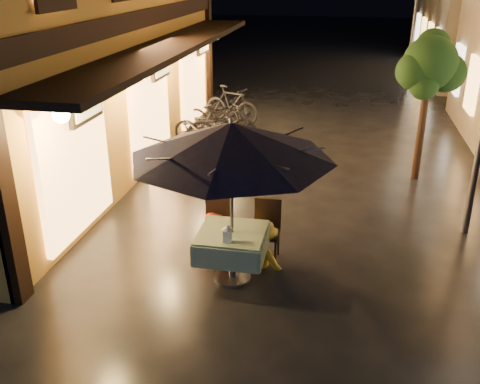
% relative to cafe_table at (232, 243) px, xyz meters
% --- Properties ---
extents(ground, '(90.00, 90.00, 0.00)m').
position_rel_cafe_table_xyz_m(ground, '(0.69, 0.26, -0.59)').
color(ground, black).
rests_on(ground, ground).
extents(street_tree, '(1.43, 1.20, 3.15)m').
position_rel_cafe_table_xyz_m(street_tree, '(3.11, 4.77, 1.83)').
color(street_tree, black).
rests_on(street_tree, ground).
extents(streetlamp_far, '(0.36, 0.36, 4.23)m').
position_rel_cafe_table_xyz_m(streetlamp_far, '(3.69, 14.26, 2.33)').
color(streetlamp_far, '#59595E').
rests_on(streetlamp_far, ground).
extents(cafe_table, '(0.99, 0.99, 0.78)m').
position_rel_cafe_table_xyz_m(cafe_table, '(0.00, 0.00, 0.00)').
color(cafe_table, '#59595E').
rests_on(cafe_table, ground).
extents(patio_umbrella, '(2.86, 2.86, 2.46)m').
position_rel_cafe_table_xyz_m(patio_umbrella, '(0.00, 0.00, 1.56)').
color(patio_umbrella, '#59595E').
rests_on(patio_umbrella, ground).
extents(cafe_chair_left, '(0.42, 0.42, 0.97)m').
position_rel_cafe_table_xyz_m(cafe_chair_left, '(-0.40, 0.74, -0.05)').
color(cafe_chair_left, black).
rests_on(cafe_chair_left, ground).
extents(cafe_chair_right, '(0.42, 0.42, 0.97)m').
position_rel_cafe_table_xyz_m(cafe_chair_right, '(0.40, 0.74, -0.05)').
color(cafe_chair_right, black).
rests_on(cafe_chair_right, ground).
extents(table_lantern, '(0.16, 0.16, 0.25)m').
position_rel_cafe_table_xyz_m(table_lantern, '(0.00, -0.30, 0.33)').
color(table_lantern, white).
rests_on(table_lantern, cafe_table).
extents(person_orange, '(0.75, 0.59, 1.51)m').
position_rel_cafe_table_xyz_m(person_orange, '(-0.45, 0.56, 0.17)').
color(person_orange, '#E84A26').
rests_on(person_orange, ground).
extents(person_yellow, '(1.03, 0.78, 1.42)m').
position_rel_cafe_table_xyz_m(person_yellow, '(0.36, 0.52, 0.13)').
color(person_yellow, gold).
rests_on(person_yellow, ground).
extents(bicycle_0, '(1.81, 0.95, 0.90)m').
position_rel_cafe_table_xyz_m(bicycle_0, '(-1.67, 3.86, -0.14)').
color(bicycle_0, black).
rests_on(bicycle_0, ground).
extents(bicycle_1, '(1.70, 0.59, 1.00)m').
position_rel_cafe_table_xyz_m(bicycle_1, '(-1.80, 4.72, -0.09)').
color(bicycle_1, black).
rests_on(bicycle_1, ground).
extents(bicycle_2, '(1.91, 0.68, 1.00)m').
position_rel_cafe_table_xyz_m(bicycle_2, '(-1.89, 6.17, -0.09)').
color(bicycle_2, black).
rests_on(bicycle_2, ground).
extents(bicycle_3, '(1.88, 1.19, 1.10)m').
position_rel_cafe_table_xyz_m(bicycle_3, '(-1.58, 6.16, -0.04)').
color(bicycle_3, black).
rests_on(bicycle_3, ground).
extents(bicycle_4, '(1.82, 0.69, 0.94)m').
position_rel_cafe_table_xyz_m(bicycle_4, '(-2.02, 7.49, -0.11)').
color(bicycle_4, black).
rests_on(bicycle_4, ground).
extents(bicycle_5, '(1.85, 1.13, 1.08)m').
position_rel_cafe_table_xyz_m(bicycle_5, '(-1.80, 8.43, -0.05)').
color(bicycle_5, black).
rests_on(bicycle_5, ground).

